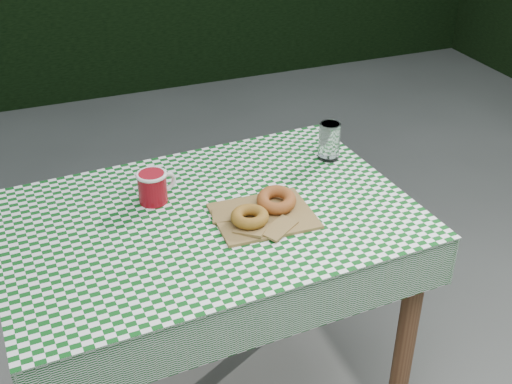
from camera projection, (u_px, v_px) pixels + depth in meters
table at (212, 318)px, 2.00m from camera, size 1.16×0.81×0.75m
tablecloth at (208, 215)px, 1.80m from camera, size 1.18×0.83×0.01m
paper_bag at (264, 215)px, 1.79m from camera, size 0.28×0.22×0.01m
bagel_front at (250, 217)px, 1.74m from camera, size 0.14×0.14×0.03m
bagel_back at (276, 200)px, 1.81m from camera, size 0.14×0.14×0.04m
coffee_mug at (152, 187)px, 1.84m from camera, size 0.21×0.21×0.09m
drinking_glass at (329, 141)px, 2.06m from camera, size 0.09×0.09×0.12m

